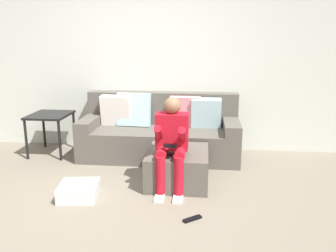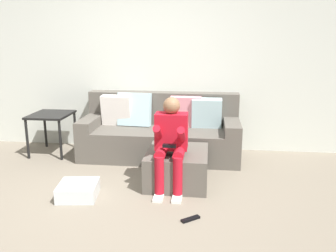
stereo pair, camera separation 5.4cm
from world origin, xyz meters
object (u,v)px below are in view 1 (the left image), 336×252
Objects in this scene: ottoman at (178,167)px; remote_near_ottoman at (192,219)px; storage_bin at (79,191)px; person_seated at (171,139)px; couch_sectional at (160,132)px; side_table at (50,120)px.

ottoman is 0.90m from remote_near_ottoman.
ottoman is 1.94× the size of storage_bin.
person_seated is 0.92m from remote_near_ottoman.
couch_sectional is 1.19m from person_seated.
person_seated is at bearing -108.10° from ottoman.
storage_bin is 1.25m from remote_near_ottoman.
side_table reaches higher than remote_near_ottoman.
remote_near_ottoman is at bearing -73.94° from couch_sectional.
couch_sectional is 1.93m from remote_near_ottoman.
storage_bin is 2.08× the size of remote_near_ottoman.
person_seated reaches higher than couch_sectional.
side_table is at bearing 122.86° from storage_bin.
side_table is at bearing 102.20° from remote_near_ottoman.
side_table is (-1.83, 1.04, -0.07)m from person_seated.
person_seated is 1.12m from storage_bin.
couch_sectional is 2.14× the size of person_seated.
ottoman reaches higher than storage_bin.
person_seated is at bearing -76.86° from couch_sectional.
side_table is (-1.57, -0.10, 0.16)m from couch_sectional.
ottoman is at bearing 64.94° from remote_near_ottoman.
ottoman is at bearing -71.44° from couch_sectional.
couch_sectional is 11.41× the size of remote_near_ottoman.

